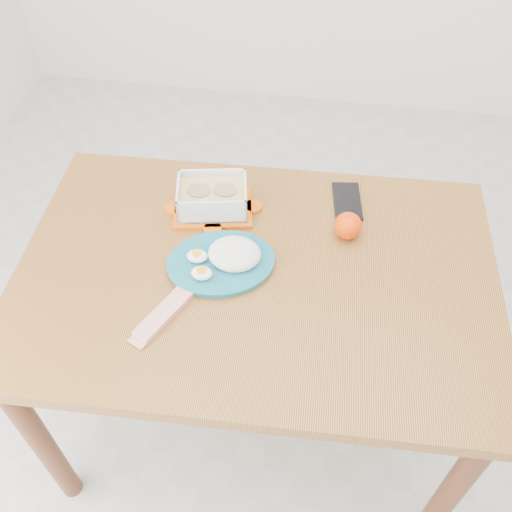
# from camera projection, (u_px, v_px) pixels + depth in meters

# --- Properties ---
(ground) EXTENTS (3.50, 3.50, 0.00)m
(ground) POSITION_uv_depth(u_px,v_px,m) (304.00, 369.00, 2.10)
(ground) COLOR #B7B7B2
(ground) RESTS_ON ground
(dining_table) EXTENTS (1.24, 0.85, 0.75)m
(dining_table) POSITION_uv_depth(u_px,v_px,m) (256.00, 295.00, 1.51)
(dining_table) COLOR #A2702D
(dining_table) RESTS_ON ground
(food_container) EXTENTS (0.24, 0.20, 0.09)m
(food_container) POSITION_uv_depth(u_px,v_px,m) (212.00, 198.00, 1.55)
(food_container) COLOR #EF5907
(food_container) RESTS_ON dining_table
(orange_fruit) EXTENTS (0.07, 0.07, 0.07)m
(orange_fruit) POSITION_uv_depth(u_px,v_px,m) (348.00, 226.00, 1.49)
(orange_fruit) COLOR red
(orange_fruit) RESTS_ON dining_table
(rice_plate) EXTENTS (0.34, 0.34, 0.07)m
(rice_plate) POSITION_uv_depth(u_px,v_px,m) (225.00, 258.00, 1.44)
(rice_plate) COLOR #17687F
(rice_plate) RESTS_ON dining_table
(candy_bar) EXTENTS (0.12, 0.18, 0.02)m
(candy_bar) POSITION_uv_depth(u_px,v_px,m) (165.00, 312.00, 1.34)
(candy_bar) COLOR red
(candy_bar) RESTS_ON dining_table
(smartphone) EXTENTS (0.10, 0.16, 0.01)m
(smartphone) POSITION_uv_depth(u_px,v_px,m) (347.00, 201.00, 1.60)
(smartphone) COLOR black
(smartphone) RESTS_ON dining_table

